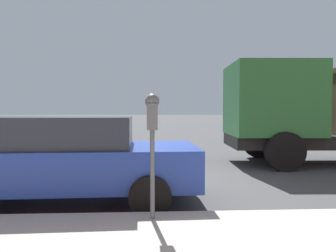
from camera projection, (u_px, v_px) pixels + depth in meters
The scene contains 3 objects.
ground_plane at pixel (117, 188), 6.77m from camera, with size 220.00×220.00×0.00m, color #424244.
parking_meter at pixel (152, 123), 4.25m from camera, with size 0.21×0.19×1.64m.
car_blue at pixel (67, 158), 5.61m from camera, with size 2.08×4.40×1.49m.
Camera 1 is at (-6.75, -0.71, 1.60)m, focal length 35.00 mm.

